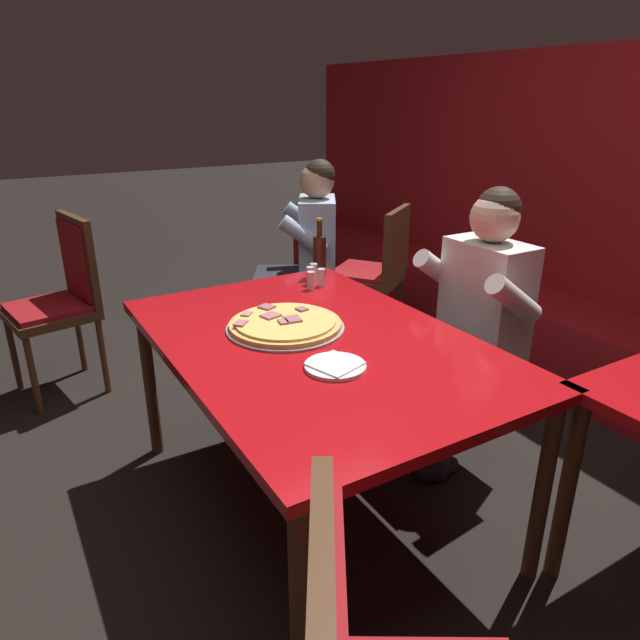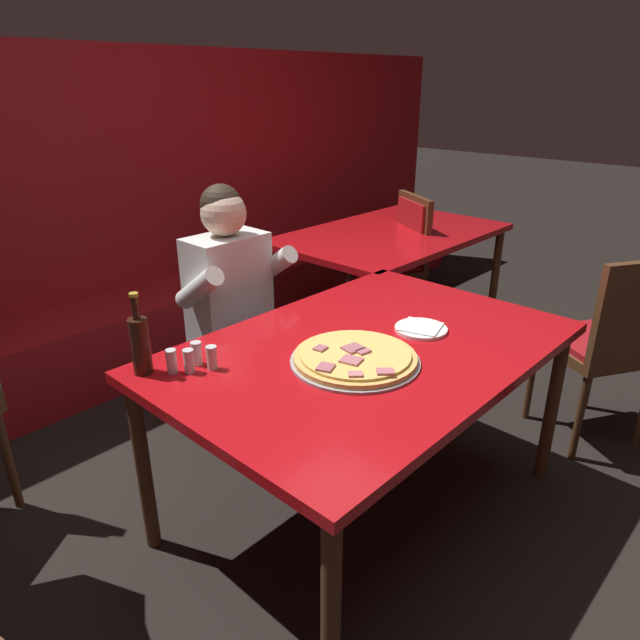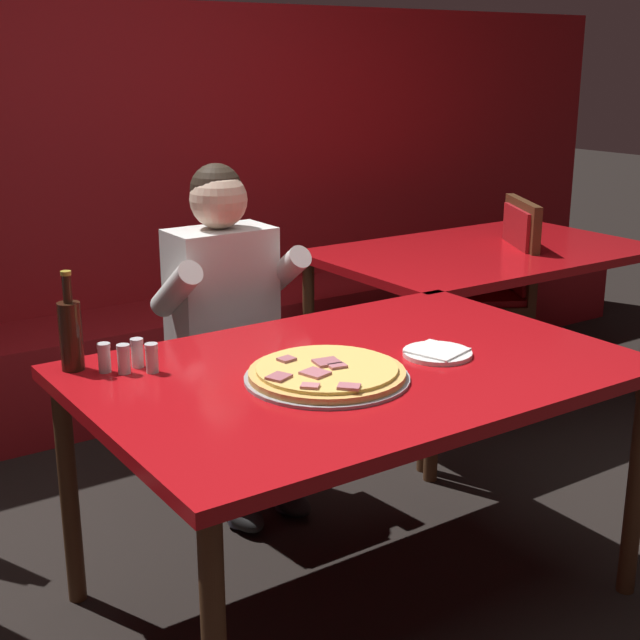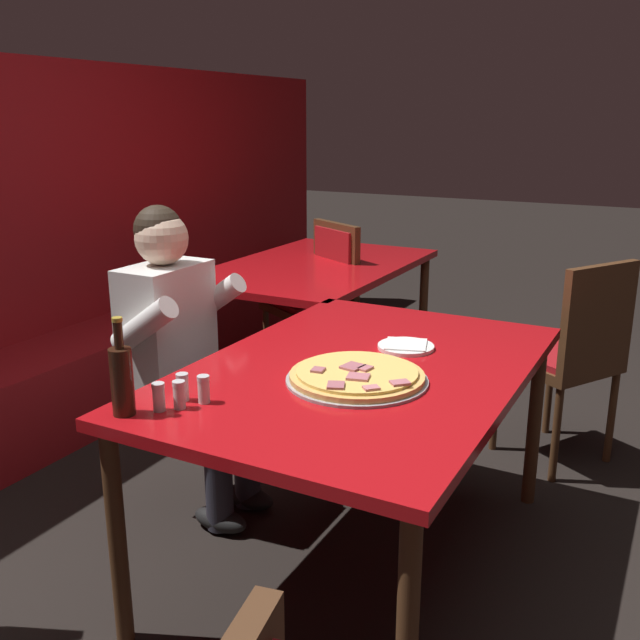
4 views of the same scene
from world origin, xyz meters
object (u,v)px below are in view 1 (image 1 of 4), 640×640
(shaker_oregano, at_px, (311,281))
(main_dining_table, at_px, (315,354))
(shaker_red_pepper_flakes, at_px, (314,273))
(dining_chair_near_left, at_px, (63,293))
(plate_white_paper, at_px, (335,366))
(pizza, at_px, (285,324))
(diner_seated_blue_shirt, at_px, (470,318))
(beer_bottle, at_px, (319,254))
(shaker_black_pepper, at_px, (310,276))
(dining_chair_side_aisle, at_px, (377,267))
(diner_standing_companion, at_px, (304,251))
(shaker_parmesan, at_px, (321,278))

(shaker_oregano, bearing_deg, main_dining_table, -28.23)
(shaker_red_pepper_flakes, relative_size, dining_chair_near_left, 0.08)
(shaker_red_pepper_flakes, xyz_separation_m, dining_chair_near_left, (-1.02, -1.05, -0.22))
(plate_white_paper, relative_size, dining_chair_near_left, 0.21)
(shaker_red_pepper_flakes, bearing_deg, dining_chair_near_left, -133.99)
(pizza, xyz_separation_m, diner_seated_blue_shirt, (0.16, 0.84, -0.08))
(plate_white_paper, height_order, beer_bottle, beer_bottle)
(shaker_oregano, xyz_separation_m, dining_chair_near_left, (-1.13, -0.97, -0.22))
(beer_bottle, height_order, shaker_black_pepper, beer_bottle)
(beer_bottle, relative_size, dining_chair_side_aisle, 0.30)
(shaker_oregano, bearing_deg, shaker_black_pepper, 152.20)
(diner_seated_blue_shirt, distance_m, dining_chair_side_aisle, 1.30)
(diner_seated_blue_shirt, height_order, diner_standing_companion, same)
(shaker_oregano, distance_m, dining_chair_near_left, 1.51)
(main_dining_table, bearing_deg, beer_bottle, 148.31)
(main_dining_table, distance_m, shaker_black_pepper, 0.68)
(shaker_black_pepper, height_order, dining_chair_side_aisle, dining_chair_side_aisle)
(dining_chair_near_left, bearing_deg, plate_white_paper, 18.22)
(plate_white_paper, distance_m, shaker_oregano, 0.85)
(pizza, height_order, diner_standing_companion, diner_standing_companion)
(beer_bottle, xyz_separation_m, shaker_parmesan, (0.16, -0.08, -0.07))
(plate_white_paper, height_order, dining_chair_side_aisle, dining_chair_side_aisle)
(main_dining_table, relative_size, dining_chair_near_left, 1.56)
(main_dining_table, distance_m, plate_white_paper, 0.27)
(diner_standing_companion, bearing_deg, shaker_red_pepper_flakes, -25.59)
(diner_seated_blue_shirt, xyz_separation_m, dining_chair_side_aisle, (-1.23, 0.39, -0.13))
(shaker_parmesan, relative_size, diner_standing_companion, 0.07)
(beer_bottle, height_order, diner_standing_companion, diner_standing_companion)
(plate_white_paper, xyz_separation_m, dining_chair_near_left, (-1.90, -0.63, -0.19))
(main_dining_table, distance_m, dining_chair_near_left, 1.79)
(shaker_red_pepper_flakes, height_order, diner_standing_companion, diner_standing_companion)
(main_dining_table, relative_size, shaker_red_pepper_flakes, 18.39)
(beer_bottle, height_order, dining_chair_side_aisle, beer_bottle)
(beer_bottle, xyz_separation_m, dining_chair_near_left, (-0.95, -1.13, -0.29))
(main_dining_table, height_order, pizza, pizza)
(plate_white_paper, relative_size, diner_standing_companion, 0.16)
(shaker_parmesan, relative_size, shaker_black_pepper, 1.00)
(main_dining_table, distance_m, shaker_red_pepper_flakes, 0.73)
(shaker_black_pepper, bearing_deg, pizza, -39.58)
(shaker_red_pepper_flakes, relative_size, shaker_oregano, 1.00)
(dining_chair_side_aisle, bearing_deg, main_dining_table, -44.17)
(main_dining_table, xyz_separation_m, shaker_parmesan, (-0.54, 0.35, 0.11))
(main_dining_table, relative_size, beer_bottle, 5.42)
(beer_bottle, xyz_separation_m, shaker_black_pepper, (0.11, -0.12, -0.07))
(main_dining_table, height_order, shaker_parmesan, shaker_parmesan)
(plate_white_paper, distance_m, beer_bottle, 1.08)
(diner_standing_companion, bearing_deg, dining_chair_side_aisle, 71.69)
(plate_white_paper, xyz_separation_m, shaker_red_pepper_flakes, (-0.88, 0.43, 0.03))
(shaker_oregano, bearing_deg, shaker_parmesan, 103.16)
(main_dining_table, xyz_separation_m, pizza, (-0.14, -0.05, 0.08))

